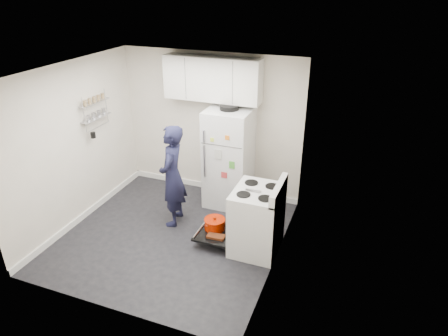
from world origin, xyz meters
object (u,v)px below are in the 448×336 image
at_px(refrigerator, 229,158).
at_px(person, 172,176).
at_px(electric_range, 256,220).
at_px(open_oven_door, 216,227).

height_order(refrigerator, person, refrigerator).
relative_size(electric_range, open_oven_door, 1.57).
bearing_deg(refrigerator, electric_range, -53.54).
relative_size(refrigerator, person, 1.07).
bearing_deg(person, electric_range, 70.76).
bearing_deg(electric_range, refrigerator, 126.46).
xyz_separation_m(refrigerator, person, (-0.60, -0.89, -0.03)).
xyz_separation_m(open_oven_door, person, (-0.80, 0.20, 0.62)).
distance_m(electric_range, open_oven_door, 0.67).
distance_m(open_oven_door, person, 1.03).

